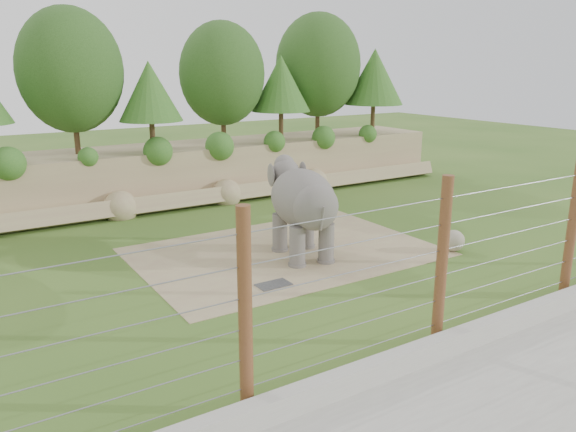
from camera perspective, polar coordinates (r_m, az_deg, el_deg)
ground at (r=16.96m, az=3.63°, el=-6.73°), size 90.00×90.00×0.00m
back_embankment at (r=27.34m, az=-11.11°, el=9.95°), size 30.00×5.52×8.77m
dirt_patch at (r=19.55m, az=-0.32°, el=-3.65°), size 10.00×7.00×0.02m
drain_grate at (r=16.66m, az=-1.48°, el=-6.97°), size 1.00×0.60×0.03m
elephant at (r=18.66m, az=1.49°, el=0.43°), size 2.42×4.14×3.14m
stone_ball at (r=20.32m, az=16.47°, el=-2.41°), size 0.75×0.75×0.75m
retaining_wall at (r=13.50m, az=16.42°, el=-12.19°), size 26.00×0.35×0.50m
walkway at (r=12.58m, az=23.39°, el=-16.28°), size 26.00×4.00×0.01m
barrier_fence at (r=13.12m, az=15.36°, el=-4.59°), size 20.26×0.26×4.00m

